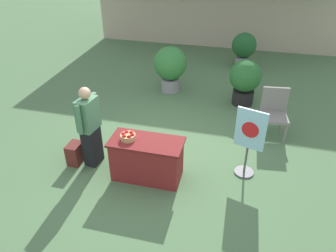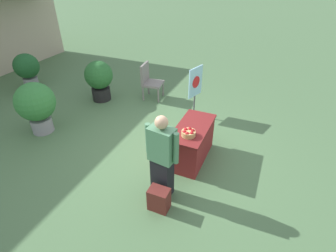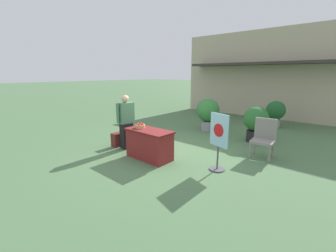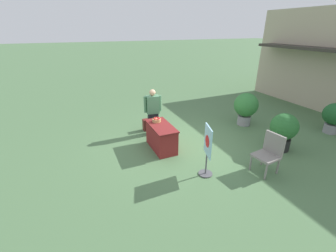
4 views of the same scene
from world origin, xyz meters
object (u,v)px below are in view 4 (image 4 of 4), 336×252
at_px(apple_basket, 157,120).
at_px(potted_plant_far_left, 284,129).
at_px(patio_chair, 269,152).
at_px(display_table, 161,137).
at_px(potted_plant_far_right, 246,106).
at_px(person_visitor, 153,112).
at_px(backpack, 148,125).
at_px(potted_plant_near_left, 334,116).
at_px(poster_board, 207,150).

relative_size(apple_basket, potted_plant_far_left, 0.23).
bearing_deg(apple_basket, patio_chair, 39.79).
distance_m(display_table, potted_plant_far_right, 3.69).
height_order(display_table, person_visitor, person_visitor).
height_order(backpack, potted_plant_far_left, potted_plant_far_left).
distance_m(potted_plant_far_left, potted_plant_near_left, 2.64).
bearing_deg(potted_plant_far_left, patio_chair, -61.24).
height_order(potted_plant_far_left, potted_plant_far_right, potted_plant_far_right).
bearing_deg(backpack, display_table, -2.15).
distance_m(apple_basket, potted_plant_far_left, 3.85).
height_order(poster_board, potted_plant_far_right, poster_board).
bearing_deg(poster_board, person_visitor, -65.53).
height_order(person_visitor, patio_chair, person_visitor).
bearing_deg(potted_plant_far_left, display_table, -114.44).
relative_size(display_table, potted_plant_near_left, 1.18).
distance_m(person_visitor, backpack, 0.70).
relative_size(display_table, potted_plant_far_left, 1.11).
bearing_deg(display_table, patio_chair, 43.35).
relative_size(backpack, potted_plant_far_left, 0.36).
distance_m(display_table, potted_plant_near_left, 6.14).
relative_size(patio_chair, potted_plant_near_left, 0.95).
xyz_separation_m(backpack, poster_board, (3.19, 0.48, 0.51)).
bearing_deg(backpack, poster_board, 8.47).
relative_size(display_table, backpack, 3.08).
bearing_deg(potted_plant_far_left, person_visitor, -129.68).
bearing_deg(poster_board, potted_plant_far_left, -159.10).
bearing_deg(person_visitor, apple_basket, -4.42).
xyz_separation_m(patio_chair, potted_plant_far_left, (-0.69, 1.26, 0.10)).
xyz_separation_m(person_visitor, patio_chair, (3.35, 1.94, -0.24)).
distance_m(backpack, poster_board, 3.27).
distance_m(poster_board, potted_plant_far_right, 3.81).
xyz_separation_m(display_table, backpack, (-1.47, 0.06, -0.18)).
distance_m(apple_basket, poster_board, 2.12).
xyz_separation_m(apple_basket, patio_chair, (2.54, 2.11, -0.27)).
relative_size(display_table, poster_board, 0.97).
xyz_separation_m(patio_chair, potted_plant_near_left, (-0.86, 3.90, 0.07)).
relative_size(person_visitor, patio_chair, 1.53).
bearing_deg(potted_plant_near_left, poster_board, -86.15).
distance_m(potted_plant_far_right, potted_plant_near_left, 2.97).
relative_size(person_visitor, backpack, 3.80).
xyz_separation_m(display_table, potted_plant_near_left, (1.35, 5.99, 0.25)).
relative_size(display_table, potted_plant_far_right, 1.03).
relative_size(potted_plant_far_left, potted_plant_near_left, 1.07).
distance_m(backpack, patio_chair, 4.22).
relative_size(poster_board, potted_plant_far_right, 1.07).
xyz_separation_m(backpack, patio_chair, (3.68, 2.03, 0.36)).
bearing_deg(potted_plant_near_left, potted_plant_far_left, -86.38).
height_order(display_table, patio_chair, patio_chair).
bearing_deg(poster_board, apple_basket, -58.03).
relative_size(apple_basket, backpack, 0.63).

